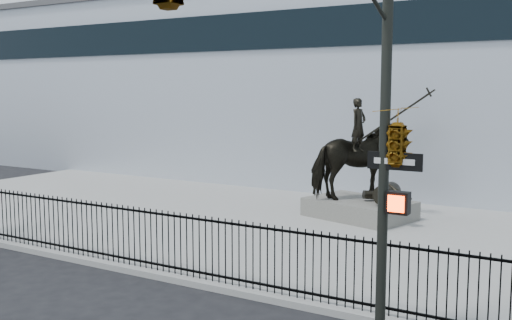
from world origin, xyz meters
The scene contains 7 objects.
ground centered at (0.00, 0.00, 0.00)m, with size 120.00×120.00×0.00m, color black.
plaza centered at (0.00, 7.00, 0.07)m, with size 30.00×12.00×0.15m, color #9B9B98.
building centered at (0.00, 20.00, 4.50)m, with size 44.00×14.00×9.00m, color #B2BAC2.
picket_fence centered at (0.00, 1.25, 0.90)m, with size 22.10×0.10×1.50m.
statue_plinth centered at (3.10, 9.39, 0.46)m, with size 3.33×2.29×0.62m, color #5B5953.
equestrian_statue centered at (3.16, 9.37, 2.08)m, with size 4.13×3.14×3.62m.
traffic_signal_right centered at (6.47, -2.00, 4.85)m, with size 2.17×6.86×7.00m.
Camera 1 is at (10.29, -9.62, 4.50)m, focal length 42.00 mm.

